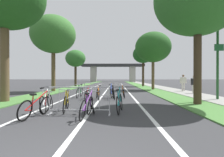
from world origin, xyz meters
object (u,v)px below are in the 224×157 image
lamppost_with_sign (218,42)px  bicycle_green_8 (80,92)px  tree_right_maple_mid (143,55)px  bicycle_black_9 (113,93)px  bicycle_teal_3 (119,102)px  bicycle_purple_5 (87,107)px  bicycle_red_11 (36,107)px  bicycle_silver_4 (91,102)px  tree_left_cypress_far (53,35)px  bicycle_red_1 (87,94)px  tree_right_pine_far (153,47)px  crowd_barrier_nearest (79,101)px  pedestrian_strolling (183,81)px  bicycle_white_7 (46,102)px  bicycle_orange_0 (123,92)px  bicycle_blue_2 (112,92)px  bicycle_yellow_6 (67,102)px  pedestrian_in_red_jacket (194,83)px  tree_left_pine_near (76,59)px  crowd_barrier_second (102,91)px  bicycle_orange_10 (98,94)px

lamppost_with_sign → bicycle_green_8: 9.40m
tree_right_maple_mid → bicycle_black_9: tree_right_maple_mid is taller
bicycle_teal_3 → bicycle_green_8: bearing=125.1°
bicycle_purple_5 → bicycle_red_11: bicycle_purple_5 is taller
bicycle_teal_3 → bicycle_silver_4: size_ratio=1.05×
tree_left_cypress_far → bicycle_red_1: (4.40, -6.10, -5.33)m
tree_right_pine_far → bicycle_purple_5: (-5.24, -14.26, -4.48)m
tree_right_pine_far → tree_right_maple_mid: size_ratio=1.01×
tree_right_maple_mid → crowd_barrier_nearest: size_ratio=2.79×
pedestrian_strolling → tree_left_cypress_far: bearing=7.1°
crowd_barrier_nearest → bicycle_red_1: size_ratio=1.41×
pedestrian_strolling → bicycle_white_7: bearing=54.6°
crowd_barrier_nearest → bicycle_orange_0: bearing=71.9°
bicycle_red_1 → bicycle_teal_3: (1.99, -4.25, 0.05)m
tree_left_cypress_far → tree_right_maple_mid: tree_left_cypress_far is taller
bicycle_silver_4 → tree_right_pine_far: bearing=54.8°
bicycle_blue_2 → bicycle_black_9: 0.95m
tree_right_maple_mid → bicycle_silver_4: bearing=-104.2°
tree_left_cypress_far → tree_right_pine_far: (10.49, 2.85, -0.81)m
tree_right_pine_far → crowd_barrier_nearest: (-5.62, -13.70, -4.35)m
crowd_barrier_nearest → bicycle_teal_3: crowd_barrier_nearest is taller
bicycle_green_8 → bicycle_red_11: bicycle_red_11 is taller
tree_right_maple_mid → pedestrian_strolling: (2.27, -10.83, -4.06)m
lamppost_with_sign → tree_right_maple_mid: bearing=96.0°
tree_right_maple_mid → bicycle_yellow_6: (-6.36, -21.12, -4.71)m
bicycle_blue_2 → bicycle_purple_5: bearing=-90.6°
bicycle_silver_4 → bicycle_yellow_6: bicycle_yellow_6 is taller
bicycle_blue_2 → bicycle_white_7: bearing=-110.1°
bicycle_orange_0 → pedestrian_strolling: pedestrian_strolling is taller
bicycle_blue_2 → pedestrian_strolling: 8.63m
bicycle_silver_4 → bicycle_purple_5: size_ratio=0.97×
tree_right_pine_far → crowd_barrier_nearest: tree_right_pine_far is taller
bicycle_orange_0 → bicycle_blue_2: bearing=-173.9°
pedestrian_in_red_jacket → tree_right_maple_mid: bearing=-93.9°
crowd_barrier_nearest → bicycle_yellow_6: (-0.64, 0.59, -0.14)m
tree_right_pine_far → bicycle_orange_0: tree_right_pine_far is taller
crowd_barrier_nearest → bicycle_teal_3: (1.52, 0.51, -0.13)m
tree_left_pine_near → tree_right_pine_far: 13.39m
lamppost_with_sign → bicycle_red_11: lamppost_with_sign is taller
bicycle_orange_0 → bicycle_red_11: (-3.28, -6.37, 0.01)m
bicycle_silver_4 → crowd_barrier_second: bearing=76.1°
tree_right_pine_far → bicycle_teal_3: tree_right_pine_far is taller
bicycle_orange_10 → bicycle_orange_0: bearing=19.2°
crowd_barrier_nearest → pedestrian_in_red_jacket: bearing=46.5°
bicycle_orange_10 → tree_left_cypress_far: bearing=117.6°
bicycle_teal_3 → bicycle_red_11: bearing=-152.0°
bicycle_purple_5 → bicycle_red_11: 1.76m
tree_left_pine_near → bicycle_green_8: (3.98, -15.89, -4.07)m
crowd_barrier_nearest → bicycle_yellow_6: crowd_barrier_nearest is taller
bicycle_purple_5 → bicycle_red_11: size_ratio=0.94×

